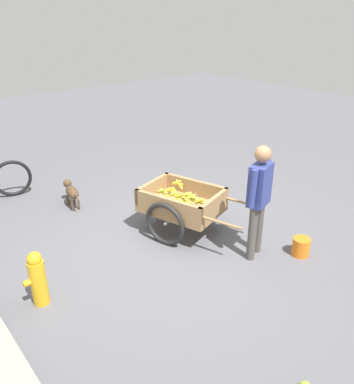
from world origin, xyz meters
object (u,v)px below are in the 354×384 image
Objects in this scene: fruit_cart at (182,205)px; vendor_person at (259,193)px; dog at (71,191)px; plastic_bucket at (301,247)px; fire_hydrant at (38,278)px.

vendor_person is (-1.10, -0.33, 0.47)m from fruit_cart.
dog is 3.72m from plastic_bucket.
fruit_cart is 2.70× the size of dog.
dog reaches higher than plastic_bucket.
plastic_bucket is at bearing -113.53° from fire_hydrant.
fruit_cart is 7.22× the size of plastic_bucket.
fruit_cart is at bearing -154.42° from dog.
fruit_cart is 2.68× the size of fire_hydrant.
dog is at bearing 26.84° from plastic_bucket.
fruit_cart is 1.74m from plastic_bucket.
fire_hydrant is (-0.18, 2.24, -0.11)m from fruit_cart.
vendor_person is 2.80m from fire_hydrant.
fruit_cart is 1.24m from vendor_person.
dog is 2.67× the size of plastic_bucket.
vendor_person reaches higher than fire_hydrant.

